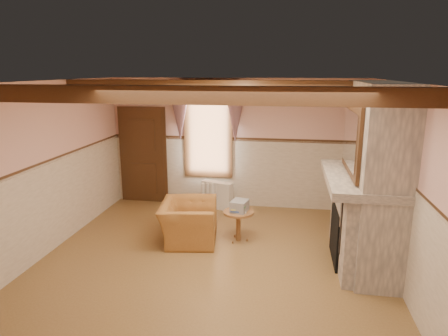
% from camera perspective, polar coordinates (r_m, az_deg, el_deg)
% --- Properties ---
extents(floor, '(5.50, 6.00, 0.01)m').
position_cam_1_polar(floor, '(6.34, -2.18, -14.04)').
color(floor, brown).
rests_on(floor, ground).
extents(ceiling, '(5.50, 6.00, 0.01)m').
position_cam_1_polar(ceiling, '(5.60, -2.44, 12.15)').
color(ceiling, silver).
rests_on(ceiling, wall_back).
extents(wall_back, '(5.50, 0.02, 2.80)m').
position_cam_1_polar(wall_back, '(8.70, 1.66, 3.51)').
color(wall_back, '#DBA598').
rests_on(wall_back, floor).
extents(wall_front, '(5.50, 0.02, 2.80)m').
position_cam_1_polar(wall_front, '(3.15, -13.76, -16.44)').
color(wall_front, '#DBA598').
rests_on(wall_front, floor).
extents(wall_left, '(0.02, 6.00, 2.80)m').
position_cam_1_polar(wall_left, '(6.90, -25.28, -0.60)').
color(wall_left, '#DBA598').
rests_on(wall_left, floor).
extents(wall_right, '(0.02, 6.00, 2.80)m').
position_cam_1_polar(wall_right, '(5.93, 24.76, -2.77)').
color(wall_right, '#DBA598').
rests_on(wall_right, floor).
extents(wainscot, '(5.50, 6.00, 1.50)m').
position_cam_1_polar(wainscot, '(6.02, -2.24, -7.73)').
color(wainscot, beige).
rests_on(wainscot, floor).
extents(chair_rail, '(5.50, 6.00, 0.08)m').
position_cam_1_polar(chair_rail, '(5.79, -2.31, -0.82)').
color(chair_rail, black).
rests_on(chair_rail, wainscot).
extents(firebox, '(0.20, 0.95, 0.90)m').
position_cam_1_polar(firebox, '(6.64, 16.26, -8.98)').
color(firebox, black).
rests_on(firebox, floor).
extents(armchair, '(1.09, 1.20, 0.71)m').
position_cam_1_polar(armchair, '(7.14, -5.09, -7.65)').
color(armchair, '#9E662D').
rests_on(armchair, floor).
extents(side_table, '(0.57, 0.57, 0.55)m').
position_cam_1_polar(side_table, '(7.14, 2.07, -8.27)').
color(side_table, brown).
rests_on(side_table, floor).
extents(book_stack, '(0.32, 0.37, 0.20)m').
position_cam_1_polar(book_stack, '(7.01, 2.23, -5.44)').
color(book_stack, '#B7AD8C').
rests_on(book_stack, side_table).
extents(radiator, '(0.72, 0.41, 0.60)m').
position_cam_1_polar(radiator, '(8.74, -0.98, -3.89)').
color(radiator, silver).
rests_on(radiator, floor).
extents(bowl, '(0.31, 0.31, 0.08)m').
position_cam_1_polar(bowl, '(6.35, 19.09, -0.66)').
color(bowl, brown).
rests_on(bowl, mantel).
extents(mantel_clock, '(0.14, 0.24, 0.20)m').
position_cam_1_polar(mantel_clock, '(6.84, 18.42, 0.94)').
color(mantel_clock, black).
rests_on(mantel_clock, mantel).
extents(oil_lamp, '(0.11, 0.11, 0.28)m').
position_cam_1_polar(oil_lamp, '(6.61, 18.75, 0.83)').
color(oil_lamp, '#C87C38').
rests_on(oil_lamp, mantel).
extents(candle_red, '(0.06, 0.06, 0.16)m').
position_cam_1_polar(candle_red, '(5.89, 19.85, -1.39)').
color(candle_red, maroon).
rests_on(candle_red, mantel).
extents(jar_yellow, '(0.06, 0.06, 0.12)m').
position_cam_1_polar(jar_yellow, '(5.97, 19.70, -1.38)').
color(jar_yellow, gold).
rests_on(jar_yellow, mantel).
extents(fireplace, '(0.85, 2.00, 2.80)m').
position_cam_1_polar(fireplace, '(6.41, 20.60, -1.18)').
color(fireplace, gray).
rests_on(fireplace, floor).
extents(mantel, '(1.05, 2.05, 0.12)m').
position_cam_1_polar(mantel, '(6.39, 18.99, -1.47)').
color(mantel, gray).
rests_on(mantel, fireplace).
extents(overmantel_mirror, '(0.06, 1.44, 1.04)m').
position_cam_1_polar(overmantel_mirror, '(6.23, 17.75, 4.01)').
color(overmantel_mirror, silver).
rests_on(overmantel_mirror, fireplace).
extents(door, '(1.10, 0.10, 2.10)m').
position_cam_1_polar(door, '(9.23, -11.44, 1.62)').
color(door, black).
rests_on(door, floor).
extents(window, '(1.06, 0.08, 2.02)m').
position_cam_1_polar(window, '(8.73, -2.27, 5.20)').
color(window, white).
rests_on(window, wall_back).
extents(window_drapes, '(1.30, 0.14, 1.40)m').
position_cam_1_polar(window_drapes, '(8.57, -2.43, 9.08)').
color(window_drapes, gray).
rests_on(window_drapes, wall_back).
extents(ceiling_beam_front, '(5.50, 0.18, 0.20)m').
position_cam_1_polar(ceiling_beam_front, '(4.44, -5.62, 10.34)').
color(ceiling_beam_front, black).
rests_on(ceiling_beam_front, ceiling).
extents(ceiling_beam_back, '(5.50, 0.18, 0.20)m').
position_cam_1_polar(ceiling_beam_back, '(6.78, -0.34, 11.62)').
color(ceiling_beam_back, black).
rests_on(ceiling_beam_back, ceiling).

